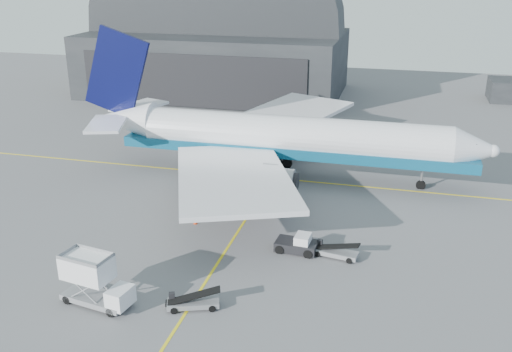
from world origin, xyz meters
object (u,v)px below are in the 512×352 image
(catering_truck, at_px, (94,281))
(pushback_tug, at_px, (298,245))
(belt_loader_a, at_px, (192,302))
(belt_loader_b, at_px, (335,252))
(airliner, at_px, (277,137))

(catering_truck, bearing_deg, pushback_tug, 51.85)
(belt_loader_a, relative_size, belt_loader_b, 0.98)
(belt_loader_a, bearing_deg, airliner, 69.97)
(pushback_tug, bearing_deg, belt_loader_b, 0.71)
(airliner, distance_m, pushback_tug, 20.33)
(airliner, height_order, catering_truck, airliner)
(catering_truck, relative_size, belt_loader_a, 1.42)
(catering_truck, bearing_deg, airliner, 86.01)
(catering_truck, relative_size, pushback_tug, 1.54)
(airliner, relative_size, belt_loader_b, 11.53)
(belt_loader_a, bearing_deg, belt_loader_b, 28.48)
(airliner, distance_m, belt_loader_a, 30.40)
(pushback_tug, bearing_deg, catering_truck, -133.86)
(pushback_tug, bearing_deg, belt_loader_a, -115.15)
(catering_truck, height_order, pushback_tug, catering_truck)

